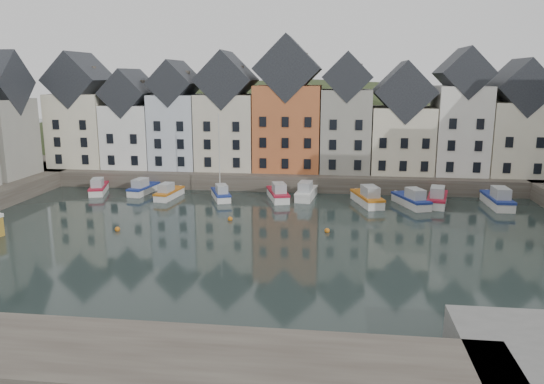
# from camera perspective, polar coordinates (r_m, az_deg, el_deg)

# --- Properties ---
(ground) EXTENTS (260.00, 260.00, 0.00)m
(ground) POSITION_cam_1_polar(r_m,az_deg,el_deg) (46.50, -1.64, -5.84)
(ground) COLOR #1C2726
(ground) RESTS_ON ground
(far_quay) EXTENTS (90.00, 16.00, 2.00)m
(far_quay) POSITION_cam_1_polar(r_m,az_deg,el_deg) (75.19, 1.81, 2.01)
(far_quay) COLOR #443B34
(far_quay) RESTS_ON ground
(hillside) EXTENTS (153.60, 70.40, 64.00)m
(hillside) POSITION_cam_1_polar(r_m,az_deg,el_deg) (105.03, 3.07, -5.65)
(hillside) COLOR #232E17
(hillside) RESTS_ON ground
(far_terrace) EXTENTS (72.37, 8.16, 17.78)m
(far_terrace) POSITION_cam_1_polar(r_m,az_deg,el_deg) (71.96, 4.27, 7.84)
(far_terrace) COLOR #F0E8C9
(far_terrace) RESTS_ON far_quay
(mooring_buoys) EXTENTS (20.50, 5.50, 0.50)m
(mooring_buoys) POSITION_cam_1_polar(r_m,az_deg,el_deg) (52.18, -5.11, -3.68)
(mooring_buoys) COLOR #BF6716
(mooring_buoys) RESTS_ON ground
(boat_a) EXTENTS (3.31, 5.97, 2.19)m
(boat_a) POSITION_cam_1_polar(r_m,az_deg,el_deg) (70.55, -18.15, 0.41)
(boat_a) COLOR silver
(boat_a) RESTS_ON ground
(boat_b) EXTENTS (2.56, 5.91, 2.20)m
(boat_b) POSITION_cam_1_polar(r_m,az_deg,el_deg) (68.78, -13.69, 0.38)
(boat_b) COLOR silver
(boat_b) RESTS_ON ground
(boat_c) EXTENTS (2.36, 5.70, 2.12)m
(boat_c) POSITION_cam_1_polar(r_m,az_deg,el_deg) (65.51, -11.05, -0.10)
(boat_c) COLOR silver
(boat_c) RESTS_ON ground
(boat_d) EXTENTS (3.53, 5.67, 10.38)m
(boat_d) POSITION_cam_1_polar(r_m,az_deg,el_deg) (63.99, -5.51, -0.18)
(boat_d) COLOR silver
(boat_d) RESTS_ON ground
(boat_e) EXTENTS (3.53, 6.39, 2.34)m
(boat_e) POSITION_cam_1_polar(r_m,az_deg,el_deg) (63.51, 0.66, -0.20)
(boat_e) COLOR silver
(boat_e) RESTS_ON ground
(boat_f) EXTENTS (2.59, 6.38, 2.38)m
(boat_f) POSITION_cam_1_polar(r_m,az_deg,el_deg) (64.27, 3.70, -0.06)
(boat_f) COLOR silver
(boat_f) RESTS_ON ground
(boat_g) EXTENTS (3.82, 6.91, 2.53)m
(boat_g) POSITION_cam_1_polar(r_m,az_deg,el_deg) (62.09, 10.25, -0.64)
(boat_g) COLOR silver
(boat_g) RESTS_ON ground
(boat_h) EXTENTS (4.02, 6.53, 2.40)m
(boat_h) POSITION_cam_1_polar(r_m,az_deg,el_deg) (62.31, 14.79, -0.85)
(boat_h) COLOR silver
(boat_h) RESTS_ON ground
(boat_i) EXTENTS (3.45, 6.79, 2.50)m
(boat_i) POSITION_cam_1_polar(r_m,az_deg,el_deg) (63.77, 17.35, -0.68)
(boat_i) COLOR silver
(boat_i) RESTS_ON ground
(boat_j) EXTENTS (2.25, 6.82, 2.60)m
(boat_j) POSITION_cam_1_polar(r_m,az_deg,el_deg) (65.31, 23.11, -0.79)
(boat_j) COLOR silver
(boat_j) RESTS_ON ground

